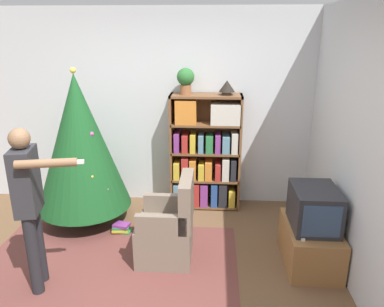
# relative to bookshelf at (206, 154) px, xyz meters

# --- Properties ---
(ground_plane) EXTENTS (14.00, 14.00, 0.00)m
(ground_plane) POSITION_rel_bookshelf_xyz_m (-0.60, -1.79, -0.74)
(ground_plane) COLOR brown
(wall_back) EXTENTS (8.00, 0.10, 2.60)m
(wall_back) POSITION_rel_bookshelf_xyz_m (-0.60, 0.25, 0.56)
(wall_back) COLOR silver
(wall_back) RESTS_ON ground_plane
(wall_right) EXTENTS (0.10, 8.00, 2.60)m
(wall_right) POSITION_rel_bookshelf_xyz_m (1.43, -1.79, 0.56)
(wall_right) COLOR silver
(wall_right) RESTS_ON ground_plane
(area_rug) EXTENTS (2.63, 1.85, 0.01)m
(area_rug) POSITION_rel_bookshelf_xyz_m (-0.95, -1.53, -0.74)
(area_rug) COLOR brown
(area_rug) RESTS_ON ground_plane
(bookshelf) EXTENTS (0.92, 0.34, 1.53)m
(bookshelf) POSITION_rel_bookshelf_xyz_m (0.00, 0.00, 0.00)
(bookshelf) COLOR brown
(bookshelf) RESTS_ON ground_plane
(tv_stand) EXTENTS (0.51, 0.81, 0.42)m
(tv_stand) POSITION_rel_bookshelf_xyz_m (1.11, -1.26, -0.53)
(tv_stand) COLOR #996638
(tv_stand) RESTS_ON ground_plane
(television) EXTENTS (0.43, 0.58, 0.41)m
(television) POSITION_rel_bookshelf_xyz_m (1.11, -1.27, -0.12)
(television) COLOR #28282D
(television) RESTS_ON tv_stand
(game_remote) EXTENTS (0.04, 0.12, 0.02)m
(game_remote) POSITION_rel_bookshelf_xyz_m (0.96, -1.51, -0.31)
(game_remote) COLOR white
(game_remote) RESTS_ON tv_stand
(christmas_tree) EXTENTS (1.13, 1.13, 1.92)m
(christmas_tree) POSITION_rel_bookshelf_xyz_m (-1.49, -0.52, 0.28)
(christmas_tree) COLOR #4C3323
(christmas_tree) RESTS_ON ground_plane
(armchair) EXTENTS (0.57, 0.56, 0.92)m
(armchair) POSITION_rel_bookshelf_xyz_m (-0.35, -1.27, -0.42)
(armchair) COLOR #7A6B5B
(armchair) RESTS_ON ground_plane
(standing_person) EXTENTS (0.69, 0.46, 1.54)m
(standing_person) POSITION_rel_bookshelf_xyz_m (-1.50, -1.80, 0.16)
(standing_person) COLOR #232328
(standing_person) RESTS_ON ground_plane
(potted_plant) EXTENTS (0.22, 0.22, 0.33)m
(potted_plant) POSITION_rel_bookshelf_xyz_m (-0.27, 0.01, 0.98)
(potted_plant) COLOR #935B38
(potted_plant) RESTS_ON bookshelf
(table_lamp) EXTENTS (0.20, 0.20, 0.18)m
(table_lamp) POSITION_rel_bookshelf_xyz_m (0.25, 0.01, 0.89)
(table_lamp) COLOR #473828
(table_lamp) RESTS_ON bookshelf
(book_pile_near_tree) EXTENTS (0.24, 0.18, 0.11)m
(book_pile_near_tree) POSITION_rel_bookshelf_xyz_m (-0.99, -0.78, -0.69)
(book_pile_near_tree) COLOR #2D7A42
(book_pile_near_tree) RESTS_ON ground_plane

